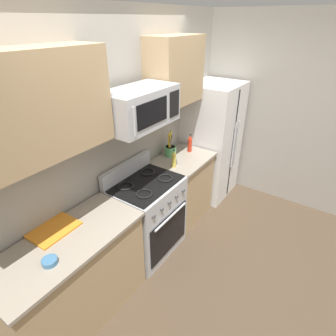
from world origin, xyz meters
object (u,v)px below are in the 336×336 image
object	(u,v)px
range_oven	(147,216)
cutting_board	(54,230)
microwave	(140,107)
bottle_oil	(174,159)
bottle_hot_sauce	(190,144)
refrigerator	(212,142)
utensil_crock	(170,150)
prep_bowl	(50,261)

from	to	relation	value
range_oven	cutting_board	size ratio (longest dim) A/B	2.87
range_oven	microwave	distance (m)	1.27
bottle_oil	bottle_hot_sauce	size ratio (longest dim) A/B	0.92
refrigerator	utensil_crock	bearing A→B (deg)	166.62
refrigerator	bottle_hot_sauce	bearing A→B (deg)	175.69
bottle_oil	bottle_hot_sauce	distance (m)	0.48
refrigerator	prep_bowl	distance (m)	2.79
utensil_crock	bottle_hot_sauce	distance (m)	0.28
refrigerator	cutting_board	distance (m)	2.57
refrigerator	utensil_crock	xyz separation A→B (m)	(-0.82, 0.19, 0.13)
microwave	bottle_hot_sauce	world-z (taller)	microwave
range_oven	microwave	xyz separation A→B (m)	(-0.00, 0.03, 1.27)
utensil_crock	bottle_oil	bearing A→B (deg)	-138.37
utensil_crock	bottle_oil	xyz separation A→B (m)	(-0.24, -0.21, 0.03)
microwave	prep_bowl	bearing A→B (deg)	-174.06
prep_bowl	microwave	bearing A→B (deg)	5.94
refrigerator	microwave	bearing A→B (deg)	178.41
utensil_crock	bottle_hot_sauce	world-z (taller)	utensil_crock
microwave	cutting_board	world-z (taller)	microwave
range_oven	refrigerator	size ratio (longest dim) A/B	0.64
microwave	utensil_crock	bearing A→B (deg)	11.68
utensil_crock	cutting_board	xyz separation A→B (m)	(-1.74, 0.00, -0.06)
bottle_hot_sauce	utensil_crock	bearing A→B (deg)	147.57
refrigerator	utensil_crock	distance (m)	0.85
bottle_oil	bottle_hot_sauce	world-z (taller)	bottle_hot_sauce
range_oven	bottle_hot_sauce	distance (m)	1.12
cutting_board	bottle_hot_sauce	xyz separation A→B (m)	(1.98, -0.15, 0.10)
cutting_board	bottle_hot_sauce	bearing A→B (deg)	-4.38
bottle_oil	range_oven	bearing A→B (deg)	175.95
microwave	bottle_hot_sauce	size ratio (longest dim) A/B	3.18
refrigerator	bottle_oil	distance (m)	1.07
bottle_oil	microwave	bearing A→B (deg)	173.00
cutting_board	prep_bowl	bearing A→B (deg)	-129.68
utensil_crock	cutting_board	distance (m)	1.74
cutting_board	bottle_oil	distance (m)	1.52
microwave	cutting_board	size ratio (longest dim) A/B	2.03
utensil_crock	bottle_oil	world-z (taller)	utensil_crock
refrigerator	microwave	distance (m)	1.79
range_oven	prep_bowl	world-z (taller)	range_oven
utensil_crock	prep_bowl	size ratio (longest dim) A/B	2.88
utensil_crock	cutting_board	size ratio (longest dim) A/B	0.86
microwave	utensil_crock	world-z (taller)	microwave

